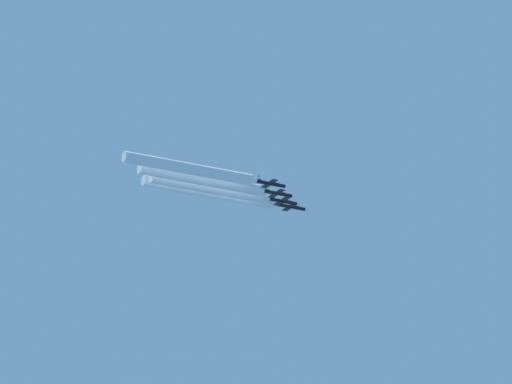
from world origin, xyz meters
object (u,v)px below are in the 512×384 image
jet_third_echelon (279,194)px  jet_fourth_echelon (272,184)px  jet_second_echelon (284,201)px  jet_lead (292,207)px

jet_third_echelon → jet_fourth_echelon: (9.12, -7.48, -0.94)m
jet_third_echelon → jet_fourth_echelon: jet_third_echelon is taller
jet_second_echelon → jet_third_echelon: jet_second_echelon is taller
jet_second_echelon → jet_fourth_echelon: size_ratio=1.00×
jet_fourth_echelon → jet_second_echelon: bearing=141.2°
jet_lead → jet_third_echelon: jet_lead is taller
jet_lead → jet_fourth_echelon: (24.37, -20.84, -3.43)m
jet_lead → jet_second_echelon: 10.61m
jet_second_echelon → jet_third_echelon: (7.72, -6.07, -0.82)m
jet_lead → jet_second_echelon: bearing=-44.1°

